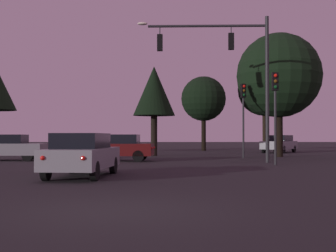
{
  "coord_description": "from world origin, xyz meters",
  "views": [
    {
      "loc": [
        0.93,
        -8.79,
        1.41
      ],
      "look_at": [
        1.23,
        20.08,
        2.06
      ],
      "focal_mm": 49.24,
      "sensor_mm": 36.0,
      "label": 1
    }
  ],
  "objects_px": {
    "car_crossing_right": "(7,147)",
    "car_nearside_lane": "(82,154)",
    "traffic_light_corner_right": "(243,106)",
    "traffic_signal_mast_arm": "(231,62)",
    "tree_center_horizon": "(264,89)",
    "car_crossing_left": "(117,147)",
    "car_far_lane": "(279,144)",
    "tree_left_far": "(279,76)",
    "tree_lot_edge": "(154,92)",
    "tree_right_cluster": "(204,99)",
    "traffic_light_corner_left": "(275,100)"
  },
  "relations": [
    {
      "from": "tree_left_far",
      "to": "tree_lot_edge",
      "type": "distance_m",
      "value": 8.92
    },
    {
      "from": "car_crossing_left",
      "to": "tree_lot_edge",
      "type": "xyz_separation_m",
      "value": [
        1.99,
        7.16,
        3.88
      ]
    },
    {
      "from": "tree_right_cluster",
      "to": "tree_lot_edge",
      "type": "bearing_deg",
      "value": -111.26
    },
    {
      "from": "traffic_light_corner_left",
      "to": "tree_lot_edge",
      "type": "relative_size",
      "value": 0.7
    },
    {
      "from": "car_nearside_lane",
      "to": "tree_right_cluster",
      "type": "height_order",
      "value": "tree_right_cluster"
    },
    {
      "from": "traffic_light_corner_right",
      "to": "car_crossing_right",
      "type": "xyz_separation_m",
      "value": [
        -14.36,
        -2.75,
        -2.6
      ]
    },
    {
      "from": "car_nearside_lane",
      "to": "car_crossing_right",
      "type": "relative_size",
      "value": 1.08
    },
    {
      "from": "car_crossing_left",
      "to": "tree_lot_edge",
      "type": "distance_m",
      "value": 8.38
    },
    {
      "from": "car_far_lane",
      "to": "traffic_light_corner_right",
      "type": "bearing_deg",
      "value": -115.87
    },
    {
      "from": "traffic_signal_mast_arm",
      "to": "traffic_light_corner_right",
      "type": "relative_size",
      "value": 1.64
    },
    {
      "from": "tree_center_horizon",
      "to": "tree_lot_edge",
      "type": "relative_size",
      "value": 1.37
    },
    {
      "from": "traffic_signal_mast_arm",
      "to": "car_far_lane",
      "type": "xyz_separation_m",
      "value": [
        6.37,
        15.0,
        -4.67
      ]
    },
    {
      "from": "tree_center_horizon",
      "to": "tree_lot_edge",
      "type": "xyz_separation_m",
      "value": [
        -11.0,
        -13.2,
        -1.53
      ]
    },
    {
      "from": "traffic_light_corner_right",
      "to": "tree_center_horizon",
      "type": "xyz_separation_m",
      "value": [
        5.11,
        16.9,
        2.8
      ]
    },
    {
      "from": "traffic_signal_mast_arm",
      "to": "tree_right_cluster",
      "type": "xyz_separation_m",
      "value": [
        0.31,
        20.72,
        -0.34
      ]
    },
    {
      "from": "car_nearside_lane",
      "to": "car_crossing_left",
      "type": "xyz_separation_m",
      "value": [
        0.15,
        10.29,
        -0.0
      ]
    },
    {
      "from": "car_nearside_lane",
      "to": "tree_lot_edge",
      "type": "xyz_separation_m",
      "value": [
        2.14,
        17.45,
        3.88
      ]
    },
    {
      "from": "tree_left_far",
      "to": "tree_center_horizon",
      "type": "bearing_deg",
      "value": 81.21
    },
    {
      "from": "traffic_light_corner_left",
      "to": "tree_lot_edge",
      "type": "bearing_deg",
      "value": 119.83
    },
    {
      "from": "car_far_lane",
      "to": "tree_center_horizon",
      "type": "bearing_deg",
      "value": 87.81
    },
    {
      "from": "traffic_signal_mast_arm",
      "to": "tree_center_horizon",
      "type": "relative_size",
      "value": 0.89
    },
    {
      "from": "traffic_signal_mast_arm",
      "to": "car_crossing_left",
      "type": "relative_size",
      "value": 1.8
    },
    {
      "from": "traffic_light_corner_right",
      "to": "tree_lot_edge",
      "type": "relative_size",
      "value": 0.74
    },
    {
      "from": "car_crossing_left",
      "to": "car_crossing_right",
      "type": "height_order",
      "value": "same"
    },
    {
      "from": "traffic_light_corner_right",
      "to": "car_crossing_right",
      "type": "bearing_deg",
      "value": -169.14
    },
    {
      "from": "car_nearside_lane",
      "to": "tree_center_horizon",
      "type": "distance_m",
      "value": 33.78
    },
    {
      "from": "traffic_light_corner_right",
      "to": "tree_right_cluster",
      "type": "bearing_deg",
      "value": 94.4
    },
    {
      "from": "car_crossing_left",
      "to": "tree_left_far",
      "type": "xyz_separation_m",
      "value": [
        10.64,
        5.22,
        4.82
      ]
    },
    {
      "from": "car_crossing_left",
      "to": "tree_left_far",
      "type": "distance_m",
      "value": 12.8
    },
    {
      "from": "traffic_light_corner_right",
      "to": "car_crossing_left",
      "type": "xyz_separation_m",
      "value": [
        -7.87,
        -3.46,
        -2.6
      ]
    },
    {
      "from": "traffic_light_corner_left",
      "to": "car_nearside_lane",
      "type": "relative_size",
      "value": 0.98
    },
    {
      "from": "car_crossing_right",
      "to": "car_nearside_lane",
      "type": "bearing_deg",
      "value": -60.06
    },
    {
      "from": "tree_left_far",
      "to": "traffic_light_corner_right",
      "type": "bearing_deg",
      "value": -147.58
    },
    {
      "from": "tree_center_horizon",
      "to": "car_far_lane",
      "type": "bearing_deg",
      "value": -92.19
    },
    {
      "from": "tree_left_far",
      "to": "car_crossing_right",
      "type": "bearing_deg",
      "value": -165.23
    },
    {
      "from": "car_far_lane",
      "to": "tree_left_far",
      "type": "bearing_deg",
      "value": -104.15
    },
    {
      "from": "tree_left_far",
      "to": "traffic_signal_mast_arm",
      "type": "bearing_deg",
      "value": -122.39
    },
    {
      "from": "car_crossing_right",
      "to": "tree_left_far",
      "type": "distance_m",
      "value": 18.36
    },
    {
      "from": "traffic_light_corner_right",
      "to": "car_crossing_left",
      "type": "relative_size",
      "value": 1.1
    },
    {
      "from": "car_nearside_lane",
      "to": "car_far_lane",
      "type": "distance_m",
      "value": 27.01
    },
    {
      "from": "tree_lot_edge",
      "to": "car_crossing_left",
      "type": "bearing_deg",
      "value": -105.53
    },
    {
      "from": "tree_left_far",
      "to": "tree_lot_edge",
      "type": "xyz_separation_m",
      "value": [
        -8.65,
        1.94,
        -0.94
      ]
    },
    {
      "from": "traffic_signal_mast_arm",
      "to": "tree_center_horizon",
      "type": "distance_m",
      "value": 22.89
    },
    {
      "from": "tree_left_far",
      "to": "tree_lot_edge",
      "type": "bearing_deg",
      "value": 167.36
    },
    {
      "from": "car_far_lane",
      "to": "tree_center_horizon",
      "type": "relative_size",
      "value": 0.52
    },
    {
      "from": "traffic_signal_mast_arm",
      "to": "tree_center_horizon",
      "type": "height_order",
      "value": "tree_center_horizon"
    },
    {
      "from": "traffic_light_corner_right",
      "to": "tree_left_far",
      "type": "relative_size",
      "value": 0.57
    },
    {
      "from": "traffic_light_corner_right",
      "to": "car_crossing_right",
      "type": "relative_size",
      "value": 1.12
    },
    {
      "from": "tree_lot_edge",
      "to": "traffic_signal_mast_arm",
      "type": "bearing_deg",
      "value": -63.37
    },
    {
      "from": "car_crossing_right",
      "to": "tree_center_horizon",
      "type": "xyz_separation_m",
      "value": [
        19.47,
        19.65,
        5.41
      ]
    }
  ]
}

